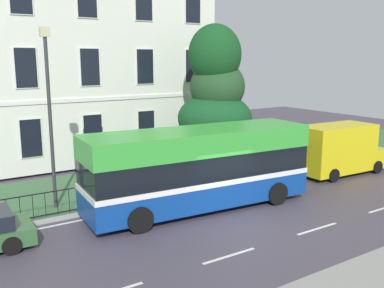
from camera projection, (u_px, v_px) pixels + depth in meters
The scene contains 7 objects.
ground_plane at pixel (224, 215), 16.87m from camera, with size 60.00×56.00×0.18m.
georgian_townhouse at pixel (59, 46), 27.17m from camera, with size 16.62×11.20×13.34m.
iron_verge_railing at pixel (147, 186), 18.55m from camera, with size 16.79×0.04×0.97m.
evergreen_tree at pixel (217, 114), 23.89m from camera, with size 4.53×4.72×8.27m.
single_decker_bus at pixel (199, 167), 17.34m from camera, with size 9.52×3.15×3.27m.
white_panel_van at pixel (339, 149), 22.61m from camera, with size 5.27×2.26×2.64m.
street_lamp_post at pixel (50, 108), 16.63m from camera, with size 0.36×0.24×7.06m.
Camera 1 is at (-9.74, -11.62, 6.02)m, focal length 40.37 mm.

